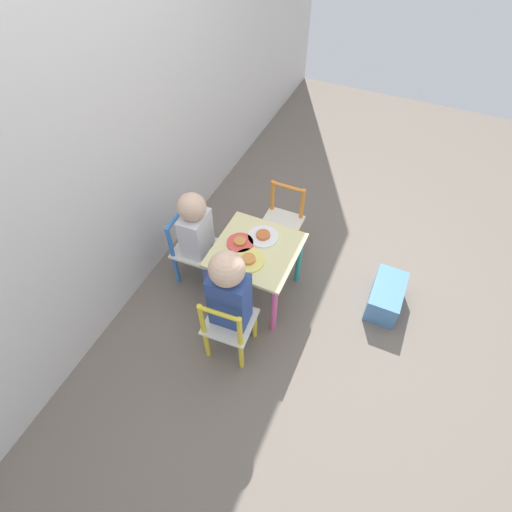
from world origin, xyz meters
The scene contains 12 objects.
ground_plane centered at (0.00, 0.00, 0.00)m, with size 6.00×6.00×0.00m, color #6B6056.
house_wall centered at (0.00, 0.76, 1.30)m, with size 6.00×0.06×2.60m.
kids_table centered at (0.00, 0.00, 0.35)m, with size 0.48×0.48×0.43m.
chair_yellow centered at (-0.43, -0.03, 0.25)m, with size 0.28×0.28×0.51m.
chair_blue centered at (-0.02, 0.43, 0.25)m, with size 0.27×0.27×0.51m.
chair_orange centered at (0.44, 0.00, 0.25)m, with size 0.26×0.26×0.51m.
child_left centered at (-0.38, -0.02, 0.48)m, with size 0.23×0.21×0.79m.
child_back centered at (-0.02, 0.37, 0.43)m, with size 0.21×0.22×0.71m.
plate_left centered at (-0.10, 0.00, 0.44)m, with size 0.18×0.18×0.03m.
plate_back centered at (0.00, 0.10, 0.44)m, with size 0.16×0.16×0.03m.
plate_right centered at (0.10, 0.00, 0.44)m, with size 0.18×0.18×0.03m.
storage_bin centered at (0.25, -0.79, 0.09)m, with size 0.34×0.19×0.18m.
Camera 1 is at (-1.40, -0.63, 2.16)m, focal length 28.00 mm.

